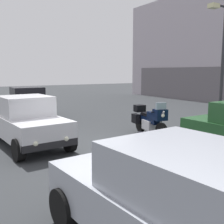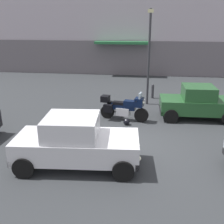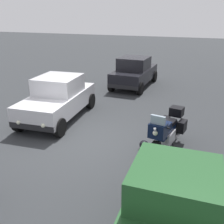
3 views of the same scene
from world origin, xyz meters
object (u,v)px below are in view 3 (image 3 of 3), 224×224
object	(u,v)px
motorcycle	(167,131)
car_hatchback_near	(134,72)
helmet	(144,145)
car_compact_side	(173,208)
car_wagon_end	(58,98)

from	to	relation	value
motorcycle	car_hatchback_near	bearing A→B (deg)	-145.95
helmet	car_hatchback_near	world-z (taller)	car_hatchback_near
helmet	car_compact_side	distance (m)	3.49
helmet	car_wagon_end	xyz separation A→B (m)	(-1.27, -3.74, 0.67)
car_hatchback_near	car_wagon_end	world-z (taller)	same
car_compact_side	car_hatchback_near	bearing A→B (deg)	-161.85
motorcycle	car_compact_side	world-z (taller)	car_compact_side
motorcycle	car_wagon_end	bearing A→B (deg)	-93.39
car_wagon_end	motorcycle	bearing A→B (deg)	71.79
motorcycle	helmet	xyz separation A→B (m)	(0.21, -0.61, -0.48)
helmet	motorcycle	bearing A→B (deg)	109.09
motorcycle	car_compact_side	bearing A→B (deg)	21.61
motorcycle	helmet	world-z (taller)	motorcycle
helmet	car_compact_side	bearing A→B (deg)	22.08
car_hatchback_near	motorcycle	bearing A→B (deg)	-154.44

